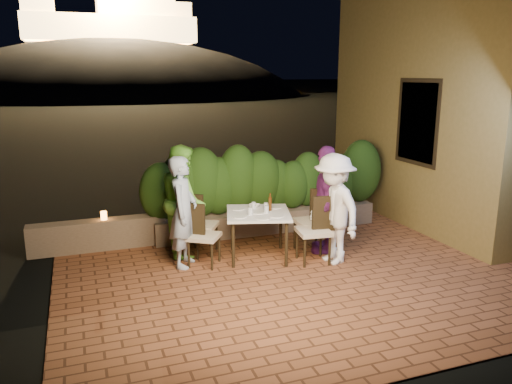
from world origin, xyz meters
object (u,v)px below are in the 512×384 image
chair_left_back (202,224)px  diner_blue (183,212)px  bowl (254,206)px  diner_white (334,209)px  parapet_lamp (104,216)px  chair_right_back (311,220)px  beer_bottle (270,202)px  diner_purple (326,199)px  chair_left_front (204,235)px  chair_right_front (313,230)px  diner_green (183,200)px  dining_table (258,235)px

chair_left_back → diner_blue: (-0.39, -0.44, 0.36)m
bowl → diner_white: diner_white is taller
diner_white → parapet_lamp: bearing=-127.2°
bowl → parapet_lamp: bowl is taller
parapet_lamp → chair_right_back: bearing=-22.1°
diner_white → beer_bottle: bearing=-134.0°
chair_left_back → parapet_lamp: bearing=-176.0°
diner_blue → diner_white: size_ratio=0.99×
diner_purple → parapet_lamp: bearing=-84.0°
beer_bottle → diner_white: diner_white is taller
bowl → chair_left_front: 1.02m
chair_left_front → diner_blue: (-0.28, 0.09, 0.37)m
chair_left_back → chair_right_front: 1.80m
chair_left_front → chair_right_back: 1.79m
diner_green → bowl: bearing=-100.7°
dining_table → chair_right_back: bearing=-1.3°
bowl → chair_right_front: size_ratio=0.18×
bowl → parapet_lamp: 2.50m
chair_left_front → diner_purple: diner_purple is taller
chair_right_back → diner_green: size_ratio=0.59×
diner_green → dining_table: bearing=-115.0°
chair_left_back → chair_right_back: (1.69, -0.54, 0.04)m
diner_green → parapet_lamp: bearing=66.2°
chair_right_back → diner_blue: (-2.08, 0.10, 0.32)m
chair_right_front → diner_white: 0.45m
diner_blue → diner_green: (0.11, 0.53, 0.05)m
dining_table → beer_bottle: 0.56m
bowl → chair_right_front: 1.06m
diner_green → parapet_lamp: (-1.21, 0.66, -0.32)m
chair_left_front → chair_right_back: (1.79, -0.01, 0.05)m
diner_white → parapet_lamp: size_ratio=12.15×
chair_right_front → diner_blue: size_ratio=0.62×
chair_right_back → diner_blue: 2.10m
diner_purple → diner_white: bearing=14.2°
chair_left_front → diner_green: 0.76m
beer_bottle → parapet_lamp: beer_bottle is taller
bowl → diner_white: bearing=-41.3°
chair_right_back → diner_green: (-1.96, 0.62, 0.36)m
diner_blue → diner_white: 2.28m
diner_white → dining_table: bearing=-126.9°
chair_right_back → parapet_lamp: size_ratio=7.53×
chair_left_back → diner_purple: (1.91, -0.60, 0.39)m
chair_left_front → diner_blue: bearing=-163.6°
chair_left_back → chair_right_front: bearing=-2.5°
chair_left_back → diner_blue: bearing=-100.8°
chair_right_back → diner_purple: diner_purple is taller
diner_green → parapet_lamp: size_ratio=12.71×
dining_table → diner_blue: bearing=176.3°
parapet_lamp → diner_purple: bearing=-21.6°
chair_right_front → diner_white: (0.29, -0.10, 0.33)m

